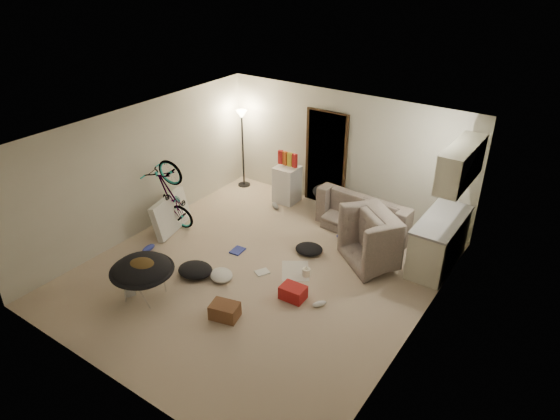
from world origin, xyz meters
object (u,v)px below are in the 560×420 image
Objects in this scene: tv_box at (171,214)px; drink_case_a at (225,311)px; kitchen_counter at (439,243)px; saucer_chair at (143,275)px; sofa at (367,216)px; drink_case_b at (293,292)px; armchair at (388,242)px; floor_lamp at (242,132)px; juicer at (306,272)px; bicycle at (173,210)px; mini_fridge at (287,184)px.

tv_box is 2.97m from drink_case_a.
kitchen_counter is at bearing 6.95° from tv_box.
saucer_chair is (-3.52, -3.57, -0.01)m from kitchen_counter.
sofa is (-1.57, 0.45, -0.16)m from kitchen_counter.
saucer_chair reaches higher than drink_case_b.
armchair is 2.05m from drink_case_b.
sofa is 4.94× the size of drink_case_b.
floor_lamp is at bearing 172.34° from kitchen_counter.
armchair reaches higher than saucer_chair.
drink_case_a is at bearing -42.96° from tv_box.
saucer_chair is at bearing -72.79° from floor_lamp.
juicer is at bearing 100.62° from drink_case_b.
tv_box is at bearing -176.74° from juicer.
floor_lamp reaches higher than armchair.
tv_box reaches higher than sofa.
juicer is (3.13, -2.26, -1.22)m from floor_lamp.
kitchen_counter is at bearing 45.35° from saucer_chair.
sofa is 4.58× the size of drink_case_a.
floor_lamp is 1.70× the size of tv_box.
bicycle reaches higher than mini_fridge.
armchair is (4.06, -1.02, -0.94)m from floor_lamp.
armchair is 1.06× the size of tv_box.
drink_case_b is at bearing 43.95° from drink_case_a.
mini_fridge is 4.00× the size of juicer.
drink_case_a is (-1.38, -2.86, -0.25)m from armchair.
sofa is 2.39× the size of mini_fridge.
bicycle is 3.24m from drink_case_b.
tv_box is (-3.96, -1.41, -0.02)m from armchair.
armchair is at bearing 53.42° from juicer.
mini_fridge is at bearing 49.44° from tv_box.
mini_fridge is at bearing 171.19° from kitchen_counter.
kitchen_counter reaches higher than bicycle.
armchair reaches higher than drink_case_a.
drink_case_a is at bearing -123.93° from drink_case_b.
mini_fridge is at bearing 130.59° from juicer.
juicer is at bearing 59.95° from drink_case_a.
kitchen_counter is 3.59m from mini_fridge.
sofa is at bearing -3.51° from floor_lamp.
sofa is at bearing -7.80° from armchair.
floor_lamp is at bearing 136.21° from drink_case_b.
sofa is 1.15m from armchair.
drink_case_a is (-2.15, -3.23, -0.32)m from kitchen_counter.
drink_case_a is at bearing -105.67° from juicer.
sofa is at bearing 64.05° from saucer_chair.
bicycle is 2.56m from mini_fridge.
kitchen_counter is at bearing 167.88° from sofa.
kitchen_counter is 2.37m from juicer.
floor_lamp reaches higher than mini_fridge.
bicycle is (-4.73, -1.73, -0.03)m from kitchen_counter.
tv_box reaches higher than drink_case_a.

